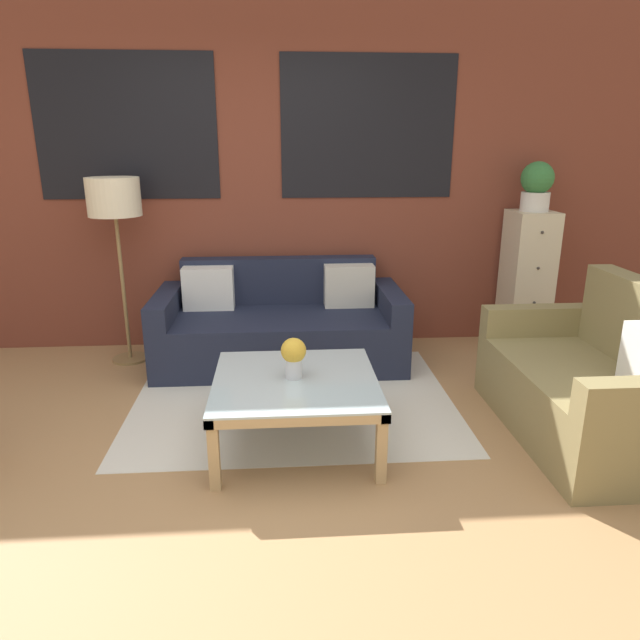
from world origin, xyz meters
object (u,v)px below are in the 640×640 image
(couch_dark, at_px, (280,327))
(flower_vase, at_px, (294,355))
(potted_plant, at_px, (537,185))
(settee_vintage, at_px, (594,387))
(floor_lamp, at_px, (114,205))
(drawer_cabinet, at_px, (526,280))
(coffee_table, at_px, (295,388))

(couch_dark, xyz_separation_m, flower_vase, (0.07, -1.35, 0.27))
(potted_plant, bearing_deg, settee_vintage, -98.75)
(floor_lamp, distance_m, drawer_cabinet, 3.37)
(couch_dark, distance_m, potted_plant, 2.35)
(couch_dark, xyz_separation_m, settee_vintage, (1.83, -1.37, 0.03))
(floor_lamp, height_order, drawer_cabinet, floor_lamp)
(floor_lamp, xyz_separation_m, flower_vase, (1.29, -1.44, -0.69))
(couch_dark, xyz_separation_m, potted_plant, (2.08, 0.22, 1.08))
(flower_vase, bearing_deg, settee_vintage, -0.81)
(settee_vintage, xyz_separation_m, drawer_cabinet, (0.25, 1.59, 0.26))
(coffee_table, height_order, flower_vase, flower_vase)
(floor_lamp, height_order, potted_plant, potted_plant)
(coffee_table, bearing_deg, flower_vase, 121.19)
(coffee_table, xyz_separation_m, floor_lamp, (-1.30, 1.45, 0.89))
(potted_plant, xyz_separation_m, flower_vase, (-2.01, -1.57, -0.81))
(coffee_table, xyz_separation_m, flower_vase, (-0.01, 0.01, 0.19))
(couch_dark, xyz_separation_m, coffee_table, (0.08, -1.36, 0.07))
(couch_dark, bearing_deg, coffee_table, -86.60)
(settee_vintage, bearing_deg, floor_lamp, 154.36)
(floor_lamp, bearing_deg, potted_plant, 2.24)
(drawer_cabinet, bearing_deg, potted_plant, 90.00)
(flower_vase, bearing_deg, coffee_table, -58.81)
(drawer_cabinet, bearing_deg, couch_dark, -173.99)
(couch_dark, distance_m, drawer_cabinet, 2.11)
(drawer_cabinet, xyz_separation_m, flower_vase, (-2.01, -1.57, -0.03))
(potted_plant, distance_m, flower_vase, 2.67)
(coffee_table, distance_m, flower_vase, 0.20)
(couch_dark, distance_m, floor_lamp, 1.55)
(couch_dark, xyz_separation_m, floor_lamp, (-1.22, 0.09, 0.96))
(settee_vintage, height_order, drawer_cabinet, drawer_cabinet)
(coffee_table, bearing_deg, floor_lamp, 131.79)
(couch_dark, height_order, drawer_cabinet, drawer_cabinet)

